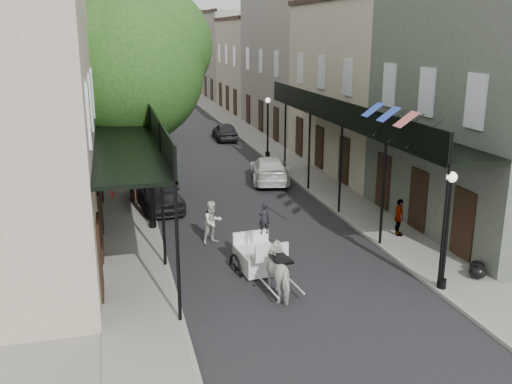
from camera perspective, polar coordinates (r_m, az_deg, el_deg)
ground at (r=18.84m, az=3.94°, el=-8.69°), size 140.00×140.00×0.00m
road at (r=37.48m, az=-5.73°, el=3.69°), size 8.00×90.00×0.01m
sidewalk_left at (r=37.06m, az=-13.40°, el=3.29°), size 2.20×90.00×0.12m
sidewalk_right at (r=38.52m, az=1.65°, el=4.18°), size 2.20×90.00×0.12m
building_row_left at (r=46.41m, az=-18.70°, el=11.82°), size 5.00×80.00×10.50m
building_row_right at (r=48.42m, az=2.53°, el=12.74°), size 5.00×80.00×10.50m
gallery_left at (r=23.53m, az=-12.61°, el=6.25°), size 2.20×18.05×4.88m
gallery_right at (r=25.68m, az=9.41°, el=7.19°), size 2.20×18.05×4.88m
tree_near at (r=26.48m, az=-11.91°, el=12.62°), size 7.31×6.80×9.63m
tree_far at (r=40.49m, az=-13.01°, el=12.61°), size 6.45×6.00×8.61m
lamppost_right_near at (r=18.12m, az=18.54°, el=-3.55°), size 0.32×0.32×3.71m
lamppost_left at (r=23.01m, az=-10.50°, el=1.05°), size 0.32×0.32×3.71m
lamppost_right_far at (r=36.03m, az=1.18°, el=6.59°), size 0.32×0.32×3.71m
horse at (r=17.44m, az=2.61°, el=-8.01°), size 1.00×1.88×1.52m
carriage at (r=19.40m, az=-0.11°, el=-4.75°), size 1.71×2.36×2.55m
pedestrian_walking at (r=21.66m, az=-4.38°, el=-3.02°), size 0.98×0.89×1.66m
pedestrian_sidewalk_left at (r=29.07m, az=-11.92°, el=1.73°), size 1.07×0.68×1.58m
pedestrian_sidewalk_right at (r=22.75m, az=14.12°, el=-2.48°), size 0.55×0.92×1.47m
car_left_near at (r=26.27m, az=-9.78°, el=-0.01°), size 2.28×4.58×1.50m
car_left_mid at (r=32.88m, az=-10.83°, el=2.97°), size 2.90×4.28×1.33m
car_left_far at (r=45.17m, az=-10.69°, el=6.36°), size 3.54×4.93×1.25m
car_right_near at (r=30.52m, az=1.34°, el=2.28°), size 2.75×4.91×1.35m
car_right_far at (r=42.51m, az=-3.13°, el=6.07°), size 1.67×3.89×1.31m
trash_bags at (r=19.99m, az=21.25°, el=-7.25°), size 0.82×0.97×0.47m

